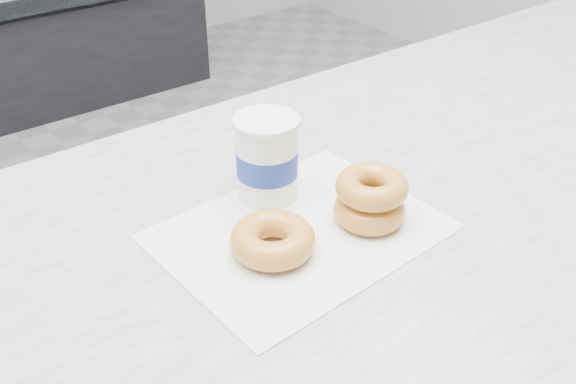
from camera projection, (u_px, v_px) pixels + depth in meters
name	position (u px, v px, depth m)	size (l,w,h in m)	color
wax_paper	(300.00, 231.00, 0.81)	(0.34, 0.26, 0.00)	white
donut_single	(273.00, 240.00, 0.77)	(0.10, 0.10, 0.04)	gold
donut_stack	(370.00, 198.00, 0.82)	(0.11, 0.11, 0.07)	gold
coffee_cup	(267.00, 158.00, 0.85)	(0.11, 0.11, 0.12)	white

